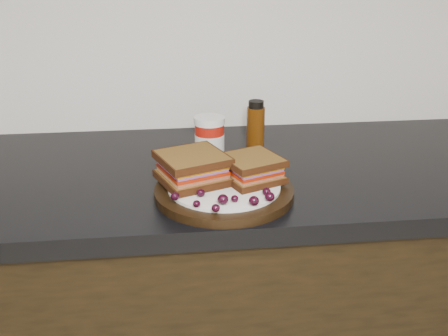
# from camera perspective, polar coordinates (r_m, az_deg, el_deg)

# --- Properties ---
(countertop) EXTENTS (3.98, 0.60, 0.04)m
(countertop) POSITION_cam_1_polar(r_m,az_deg,el_deg) (1.17, -13.80, -1.28)
(countertop) COLOR black
(countertop) RESTS_ON base_cabinets
(plate) EXTENTS (0.28, 0.28, 0.02)m
(plate) POSITION_cam_1_polar(r_m,az_deg,el_deg) (1.00, 0.00, -2.69)
(plate) COLOR black
(plate) RESTS_ON countertop
(sandwich_left) EXTENTS (0.16, 0.16, 0.06)m
(sandwich_left) POSITION_cam_1_polar(r_m,az_deg,el_deg) (1.01, -3.62, 0.01)
(sandwich_left) COLOR brown
(sandwich_left) RESTS_ON plate
(sandwich_right) EXTENTS (0.14, 0.14, 0.05)m
(sandwich_right) POSITION_cam_1_polar(r_m,az_deg,el_deg) (1.01, 3.17, -0.05)
(sandwich_right) COLOR brown
(sandwich_right) RESTS_ON plate
(grape_0) EXTENTS (0.02, 0.02, 0.02)m
(grape_0) POSITION_cam_1_polar(r_m,az_deg,el_deg) (0.94, -5.62, -3.23)
(grape_0) COLOR black
(grape_0) RESTS_ON plate
(grape_1) EXTENTS (0.02, 0.02, 0.02)m
(grape_1) POSITION_cam_1_polar(r_m,az_deg,el_deg) (0.95, -2.67, -2.86)
(grape_1) COLOR black
(grape_1) RESTS_ON plate
(grape_2) EXTENTS (0.01, 0.01, 0.01)m
(grape_2) POSITION_cam_1_polar(r_m,az_deg,el_deg) (0.91, -3.14, -4.11)
(grape_2) COLOR black
(grape_2) RESTS_ON plate
(grape_3) EXTENTS (0.02, 0.02, 0.01)m
(grape_3) POSITION_cam_1_polar(r_m,az_deg,el_deg) (0.89, -0.96, -4.60)
(grape_3) COLOR black
(grape_3) RESTS_ON plate
(grape_4) EXTENTS (0.02, 0.02, 0.02)m
(grape_4) POSITION_cam_1_polar(r_m,az_deg,el_deg) (0.92, -0.12, -3.61)
(grape_4) COLOR black
(grape_4) RESTS_ON plate
(grape_5) EXTENTS (0.01, 0.01, 0.01)m
(grape_5) POSITION_cam_1_polar(r_m,az_deg,el_deg) (0.93, 1.24, -3.52)
(grape_5) COLOR black
(grape_5) RESTS_ON plate
(grape_6) EXTENTS (0.02, 0.02, 0.02)m
(grape_6) POSITION_cam_1_polar(r_m,az_deg,el_deg) (0.91, 3.44, -3.77)
(grape_6) COLOR black
(grape_6) RESTS_ON plate
(grape_7) EXTENTS (0.02, 0.02, 0.02)m
(grape_7) POSITION_cam_1_polar(r_m,az_deg,el_deg) (0.93, 5.24, -3.27)
(grape_7) COLOR black
(grape_7) RESTS_ON plate
(grape_8) EXTENTS (0.02, 0.02, 0.02)m
(grape_8) POSITION_cam_1_polar(r_m,az_deg,el_deg) (0.95, 4.88, -2.71)
(grape_8) COLOR black
(grape_8) RESTS_ON plate
(grape_9) EXTENTS (0.02, 0.02, 0.02)m
(grape_9) POSITION_cam_1_polar(r_m,az_deg,el_deg) (0.98, 3.08, -1.90)
(grape_9) COLOR black
(grape_9) RESTS_ON plate
(grape_10) EXTENTS (0.02, 0.02, 0.02)m
(grape_10) POSITION_cam_1_polar(r_m,az_deg,el_deg) (1.01, 4.58, -1.32)
(grape_10) COLOR black
(grape_10) RESTS_ON plate
(grape_11) EXTENTS (0.02, 0.02, 0.02)m
(grape_11) POSITION_cam_1_polar(r_m,az_deg,el_deg) (1.02, 3.61, -0.87)
(grape_11) COLOR black
(grape_11) RESTS_ON plate
(grape_12) EXTENTS (0.02, 0.02, 0.02)m
(grape_12) POSITION_cam_1_polar(r_m,az_deg,el_deg) (1.03, 3.80, -0.51)
(grape_12) COLOR black
(grape_12) RESTS_ON plate
(grape_13) EXTENTS (0.02, 0.02, 0.02)m
(grape_13) POSITION_cam_1_polar(r_m,az_deg,el_deg) (1.06, -3.32, -0.03)
(grape_13) COLOR black
(grape_13) RESTS_ON plate
(grape_14) EXTENTS (0.02, 0.02, 0.02)m
(grape_14) POSITION_cam_1_polar(r_m,az_deg,el_deg) (1.03, -4.23, -0.76)
(grape_14) COLOR black
(grape_14) RESTS_ON plate
(grape_15) EXTENTS (0.02, 0.02, 0.02)m
(grape_15) POSITION_cam_1_polar(r_m,az_deg,el_deg) (1.00, -3.05, -1.35)
(grape_15) COLOR black
(grape_15) RESTS_ON plate
(grape_16) EXTENTS (0.02, 0.02, 0.01)m
(grape_16) POSITION_cam_1_polar(r_m,az_deg,el_deg) (0.98, -5.40, -1.95)
(grape_16) COLOR black
(grape_16) RESTS_ON plate
(grape_17) EXTENTS (0.02, 0.02, 0.02)m
(grape_17) POSITION_cam_1_polar(r_m,az_deg,el_deg) (1.02, -3.41, -0.88)
(grape_17) COLOR black
(grape_17) RESTS_ON plate
(grape_18) EXTENTS (0.02, 0.02, 0.02)m
(grape_18) POSITION_cam_1_polar(r_m,az_deg,el_deg) (1.01, -4.28, -1.20)
(grape_18) COLOR black
(grape_18) RESTS_ON plate
(grape_19) EXTENTS (0.02, 0.02, 0.02)m
(grape_19) POSITION_cam_1_polar(r_m,az_deg,el_deg) (1.01, -4.53, -1.21)
(grape_19) COLOR black
(grape_19) RESTS_ON plate
(condiment_jar) EXTENTS (0.08, 0.08, 0.11)m
(condiment_jar) POSITION_cam_1_polar(r_m,az_deg,el_deg) (1.17, -1.66, 3.34)
(condiment_jar) COLOR #9C150B
(condiment_jar) RESTS_ON countertop
(oil_bottle) EXTENTS (0.05, 0.05, 0.12)m
(oil_bottle) POSITION_cam_1_polar(r_m,az_deg,el_deg) (1.24, 3.63, 4.89)
(oil_bottle) COLOR #482307
(oil_bottle) RESTS_ON countertop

